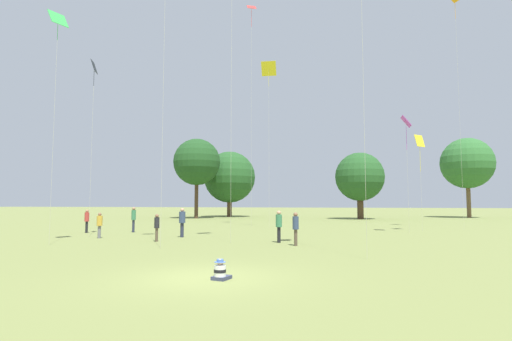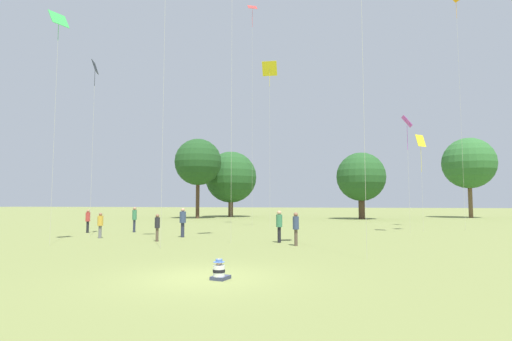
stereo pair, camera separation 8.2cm
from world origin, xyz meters
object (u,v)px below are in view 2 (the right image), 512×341
at_px(distant_tree_2, 361,177).
at_px(kite_3, 270,72).
at_px(kite_2, 252,23).
at_px(kite_9, 421,143).
at_px(person_standing_3, 134,217).
at_px(distant_tree_1, 231,177).
at_px(person_standing_2, 100,223).
at_px(distant_tree_3, 198,162).
at_px(seated_toddler, 219,271).
at_px(kite_0, 407,125).
at_px(person_standing_1, 88,219).
at_px(person_standing_0, 157,225).
at_px(person_standing_4, 296,226).
at_px(kite_7, 58,27).
at_px(person_standing_5, 183,220).
at_px(person_standing_6, 279,223).
at_px(kite_1, 457,12).
at_px(distant_tree_0, 469,163).
at_px(kite_4, 95,75).

bearing_deg(distant_tree_2, kite_3, -113.07).
xyz_separation_m(kite_2, kite_9, (13.86, -2.56, -12.12)).
distance_m(person_standing_3, distant_tree_1, 31.48).
xyz_separation_m(person_standing_2, kite_9, (20.40, 10.41, 5.77)).
bearing_deg(distant_tree_3, seated_toddler, -68.43).
distance_m(person_standing_3, kite_0, 20.99).
bearing_deg(kite_3, person_standing_1, 75.90).
height_order(person_standing_0, kite_3, kite_3).
xyz_separation_m(person_standing_2, kite_2, (6.55, 12.97, 17.89)).
distance_m(person_standing_4, kite_7, 16.38).
bearing_deg(person_standing_5, kite_9, -141.73).
bearing_deg(person_standing_6, person_standing_1, 111.00).
bearing_deg(kite_2, person_standing_0, -77.53).
xyz_separation_m(person_standing_1, person_standing_2, (3.42, -3.63, -0.08)).
relative_size(person_standing_4, kite_1, 0.09).
height_order(kite_3, distant_tree_3, kite_3).
height_order(kite_7, distant_tree_3, kite_7).
xyz_separation_m(person_standing_3, person_standing_6, (11.56, -5.18, -0.08)).
relative_size(person_standing_1, distant_tree_1, 0.17).
xyz_separation_m(person_standing_1, person_standing_5, (8.08, -1.90, 0.08)).
distance_m(person_standing_1, person_standing_2, 4.99).
bearing_deg(person_standing_5, kite_1, -141.34).
xyz_separation_m(person_standing_1, person_standing_3, (2.97, 1.25, 0.12)).
relative_size(person_standing_2, person_standing_6, 0.90).
relative_size(person_standing_3, distant_tree_0, 0.16).
bearing_deg(seated_toddler, distant_tree_3, 124.22).
bearing_deg(distant_tree_1, kite_1, -42.12).
distance_m(person_standing_4, kite_2, 23.72).
distance_m(person_standing_2, kite_1, 31.81).
height_order(seated_toddler, person_standing_0, person_standing_0).
relative_size(seated_toddler, person_standing_2, 0.39).
xyz_separation_m(person_standing_3, kite_4, (-0.78, -4.12, 9.41)).
distance_m(seated_toddler, kite_3, 26.40).
height_order(person_standing_0, distant_tree_2, distant_tree_2).
relative_size(person_standing_5, person_standing_6, 1.05).
distance_m(person_standing_3, kite_9, 22.29).
xyz_separation_m(person_standing_2, kite_4, (-1.24, 0.75, 9.61)).
bearing_deg(kite_4, distant_tree_3, 32.43).
relative_size(person_standing_2, person_standing_4, 0.92).
bearing_deg(kite_2, distant_tree_1, 131.94).
relative_size(seated_toddler, distant_tree_3, 0.06).
height_order(person_standing_0, kite_2, kite_2).
height_order(person_standing_4, kite_9, kite_9).
bearing_deg(distant_tree_1, kite_9, -48.67).
relative_size(person_standing_3, kite_7, 0.15).
relative_size(person_standing_4, kite_0, 0.20).
xyz_separation_m(seated_toddler, kite_2, (-4.54, 23.86, 18.57)).
relative_size(seated_toddler, person_standing_6, 0.34).
height_order(kite_1, kite_3, kite_1).
bearing_deg(kite_7, distant_tree_2, 40.15).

